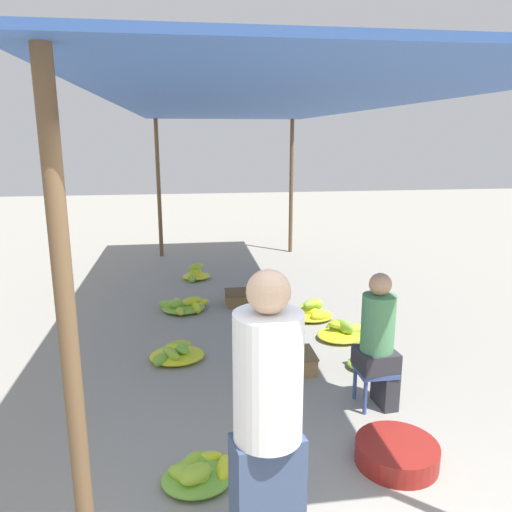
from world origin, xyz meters
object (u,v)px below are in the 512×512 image
(vendor_foreground, at_px, (268,421))
(stool, at_px, (375,375))
(banana_pile_right_0, at_px, (312,312))
(banana_pile_right_2, at_px, (342,331))
(banana_pile_right_1, at_px, (367,359))
(banana_pile_left_2, at_px, (198,473))
(crate_near, at_px, (240,298))
(crate_mid, at_px, (295,361))
(vendor_seated, at_px, (379,339))
(basin_black, at_px, (397,453))
(banana_pile_left_1, at_px, (195,275))
(banana_pile_left_0, at_px, (184,306))
(banana_pile_left_3, at_px, (175,354))

(vendor_foreground, xyz_separation_m, stool, (1.27, 1.59, -0.62))
(banana_pile_right_0, relative_size, banana_pile_right_2, 0.90)
(stool, height_order, banana_pile_right_1, stool)
(banana_pile_left_2, distance_m, crate_near, 3.92)
(banana_pile_right_0, xyz_separation_m, crate_mid, (-0.57, -1.46, 0.00))
(crate_near, bearing_deg, crate_mid, -81.46)
(vendor_seated, height_order, basin_black, vendor_seated)
(banana_pile_right_0, relative_size, crate_near, 1.33)
(banana_pile_left_1, relative_size, banana_pile_left_2, 1.11)
(vendor_foreground, height_order, banana_pile_right_1, vendor_foreground)
(banana_pile_right_0, bearing_deg, crate_mid, -111.15)
(banana_pile_left_0, height_order, banana_pile_left_2, banana_pile_left_2)
(stool, distance_m, crate_mid, 1.01)
(vendor_foreground, distance_m, banana_pile_left_0, 4.52)
(banana_pile_right_0, bearing_deg, banana_pile_left_0, 162.10)
(banana_pile_right_0, bearing_deg, banana_pile_left_1, 124.91)
(banana_pile_right_0, bearing_deg, banana_pile_left_3, -150.74)
(basin_black, height_order, crate_near, crate_near)
(banana_pile_left_0, distance_m, banana_pile_left_1, 1.64)
(stool, height_order, crate_near, stool)
(vendor_foreground, height_order, crate_mid, vendor_foreground)
(banana_pile_left_1, distance_m, banana_pile_left_3, 3.22)
(stool, bearing_deg, banana_pile_left_2, -153.24)
(vendor_seated, distance_m, basin_black, 1.02)
(vendor_seated, distance_m, crate_mid, 1.14)
(crate_mid, bearing_deg, banana_pile_right_2, 44.39)
(banana_pile_left_3, xyz_separation_m, banana_pile_right_2, (2.03, 0.32, 0.02))
(banana_pile_left_1, height_order, crate_mid, banana_pile_left_1)
(banana_pile_left_2, relative_size, crate_mid, 1.26)
(stool, bearing_deg, banana_pile_right_1, 74.45)
(banana_pile_left_0, relative_size, banana_pile_left_3, 1.31)
(vendor_foreground, xyz_separation_m, crate_mid, (0.70, 2.39, -0.82))
(banana_pile_left_3, height_order, banana_pile_right_2, banana_pile_right_2)
(stool, bearing_deg, banana_pile_right_0, 90.08)
(banana_pile_left_1, xyz_separation_m, banana_pile_right_1, (1.73, -3.73, 0.03))
(basin_black, xyz_separation_m, banana_pile_left_0, (-1.59, 3.66, -0.01))
(basin_black, bearing_deg, stool, 80.53)
(stool, bearing_deg, vendor_seated, -4.66)
(banana_pile_left_0, bearing_deg, banana_pile_left_3, -93.70)
(banana_pile_right_1, bearing_deg, banana_pile_right_0, 97.46)
(vendor_seated, bearing_deg, banana_pile_right_0, 90.53)
(vendor_seated, xyz_separation_m, banana_pile_left_0, (-1.75, 2.83, -0.58))
(vendor_seated, relative_size, banana_pile_right_2, 2.00)
(banana_pile_left_2, relative_size, crate_near, 1.25)
(banana_pile_left_3, distance_m, banana_pile_right_1, 2.10)
(stool, xyz_separation_m, banana_pile_left_1, (-1.53, 4.45, -0.22))
(banana_pile_right_0, height_order, banana_pile_right_1, banana_pile_right_1)
(banana_pile_left_0, bearing_deg, vendor_seated, -58.26)
(stool, bearing_deg, crate_mid, 125.16)
(banana_pile_left_0, xyz_separation_m, banana_pile_right_1, (1.93, -2.11, 0.03))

